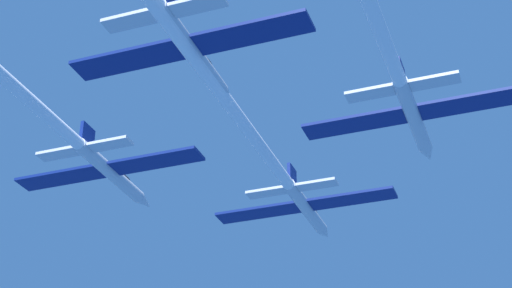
% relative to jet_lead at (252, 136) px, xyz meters
% --- Properties ---
extents(jet_lead, '(19.77, 60.35, 3.27)m').
position_rel_jet_lead_xyz_m(jet_lead, '(0.00, 0.00, 0.00)').
color(jet_lead, silver).
extents(jet_left_wing, '(19.77, 62.85, 3.27)m').
position_rel_jet_lead_xyz_m(jet_left_wing, '(-15.64, -16.04, -0.10)').
color(jet_left_wing, silver).
extents(jet_right_wing, '(19.77, 54.59, 3.27)m').
position_rel_jet_lead_xyz_m(jet_right_wing, '(14.42, -11.93, 0.38)').
color(jet_right_wing, silver).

